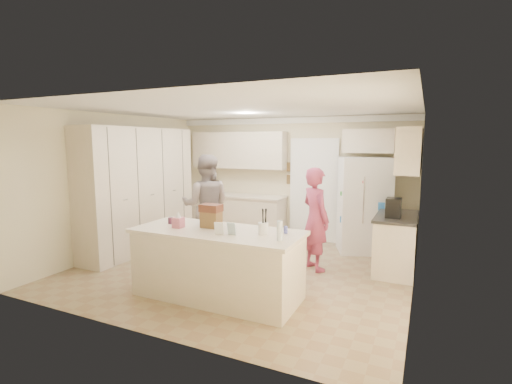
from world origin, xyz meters
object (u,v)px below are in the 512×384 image
at_px(coffee_maker, 394,208).
at_px(refrigerator, 364,205).
at_px(dollhouse_body, 211,219).
at_px(teen_boy, 206,205).
at_px(island_base, 218,265).
at_px(tissue_box, 178,223).
at_px(teen_girl, 315,219).
at_px(utensil_crock, 263,228).

bearing_deg(coffee_maker, refrigerator, 119.53).
xyz_separation_m(dollhouse_body, teen_boy, (-1.01, 1.45, -0.11)).
bearing_deg(dollhouse_body, island_base, -33.69).
bearing_deg(coffee_maker, tissue_box, -142.43).
bearing_deg(dollhouse_body, teen_girl, 55.93).
height_order(tissue_box, teen_girl, teen_girl).
bearing_deg(dollhouse_body, coffee_maker, 39.29).
relative_size(refrigerator, tissue_box, 12.86).
xyz_separation_m(coffee_maker, tissue_box, (-2.60, -2.00, -0.07)).
bearing_deg(utensil_crock, teen_boy, 140.29).
xyz_separation_m(refrigerator, teen_girl, (-0.56, -1.34, -0.06)).
bearing_deg(coffee_maker, teen_boy, -173.79).
bearing_deg(island_base, teen_girl, 61.51).
distance_m(refrigerator, utensil_crock, 3.03).
xyz_separation_m(coffee_maker, island_base, (-2.05, -1.90, -0.63)).
bearing_deg(teen_boy, teen_girl, 157.51).
relative_size(tissue_box, teen_girl, 0.08).
height_order(coffee_maker, utensil_crock, coffee_maker).
height_order(utensil_crock, teen_girl, teen_girl).
height_order(island_base, teen_girl, teen_girl).
height_order(island_base, teen_boy, teen_boy).
relative_size(island_base, teen_boy, 1.18).
height_order(coffee_maker, teen_boy, teen_boy).
bearing_deg(coffee_maker, dollhouse_body, -140.71).
distance_m(coffee_maker, teen_girl, 1.22).
bearing_deg(teen_girl, coffee_maker, -125.72).
xyz_separation_m(utensil_crock, teen_boy, (-1.81, 1.50, -0.07)).
bearing_deg(refrigerator, utensil_crock, -126.21).
bearing_deg(utensil_crock, tissue_box, -172.87).
relative_size(teen_boy, teen_girl, 1.10).
bearing_deg(teen_girl, island_base, 102.73).
height_order(teen_boy, teen_girl, teen_boy).
height_order(island_base, dollhouse_body, dollhouse_body).
bearing_deg(tissue_box, teen_boy, 110.21).
bearing_deg(dollhouse_body, refrigerator, 61.03).
distance_m(refrigerator, island_base, 3.34).
xyz_separation_m(tissue_box, dollhouse_body, (0.40, 0.20, 0.04)).
distance_m(tissue_box, teen_boy, 1.76).
relative_size(utensil_crock, dollhouse_body, 0.58).
distance_m(island_base, teen_girl, 1.90).
xyz_separation_m(tissue_box, teen_girl, (1.43, 1.73, -0.15)).
bearing_deg(dollhouse_body, teen_boy, 124.78).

